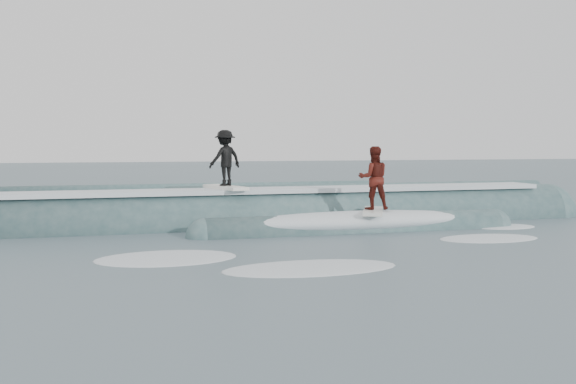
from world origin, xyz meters
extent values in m
plane|color=#425B61|center=(0.00, 0.00, 0.00)|extent=(160.00, 160.00, 0.00)
cylinder|color=#345558|center=(0.00, 4.63, 0.00)|extent=(19.84, 2.04, 2.04)
sphere|color=#345558|center=(9.92, 4.63, 0.00)|extent=(2.04, 2.04, 2.04)
cylinder|color=#345558|center=(1.80, 2.43, 0.00)|extent=(9.00, 1.06, 1.06)
sphere|color=#345558|center=(-2.70, 2.43, 0.00)|extent=(1.06, 1.06, 1.06)
sphere|color=#345558|center=(6.30, 2.43, 0.00)|extent=(1.06, 1.06, 1.06)
cube|color=silver|center=(0.00, 4.63, 1.09)|extent=(18.00, 1.30, 0.14)
ellipsoid|color=silver|center=(1.80, 2.43, 0.30)|extent=(7.60, 1.30, 0.60)
cube|color=white|center=(-1.72, 4.63, 1.21)|extent=(1.14, 2.07, 0.10)
imported|color=black|center=(-1.72, 4.63, 2.11)|extent=(1.27, 1.05, 1.71)
cube|color=white|center=(2.25, 2.43, 0.58)|extent=(1.33, 2.05, 0.10)
imported|color=#4C140E|center=(2.25, 2.43, 1.55)|extent=(1.01, 0.86, 1.84)
ellipsoid|color=silver|center=(4.62, 0.13, 0.00)|extent=(2.98, 2.03, 0.10)
ellipsoid|color=silver|center=(-1.27, -2.48, 0.00)|extent=(2.99, 2.04, 0.10)
ellipsoid|color=silver|center=(6.46, 2.15, 0.00)|extent=(2.11, 1.44, 0.10)
ellipsoid|color=silver|center=(-4.00, -0.51, 0.00)|extent=(3.10, 2.11, 0.10)
cylinder|color=#345558|center=(-9.05, 14.00, 0.00)|extent=(22.00, 0.70, 0.70)
cylinder|color=#345558|center=(8.62, 18.00, 0.00)|extent=(22.00, 0.80, 0.80)
cylinder|color=#345558|center=(0.08, 22.00, 0.00)|extent=(22.00, 0.60, 0.60)
camera|label=1|loc=(-5.27, -14.81, 2.53)|focal=40.00mm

